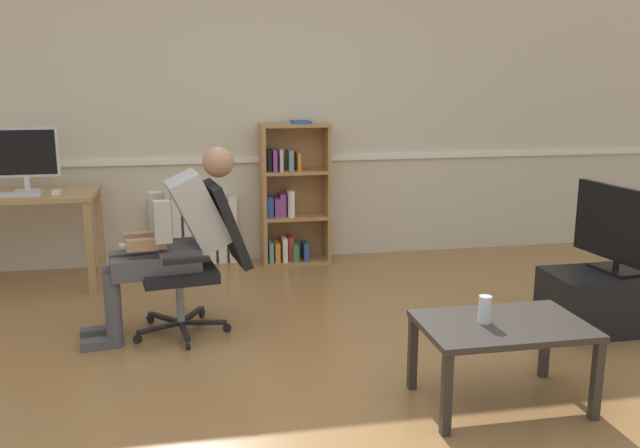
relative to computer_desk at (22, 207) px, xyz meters
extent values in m
plane|color=olive|center=(1.98, -2.15, -0.64)|extent=(18.00, 18.00, 0.00)
cube|color=beige|center=(1.98, 0.50, 0.71)|extent=(12.00, 0.10, 2.70)
cube|color=white|center=(1.98, 0.44, 0.28)|extent=(12.00, 0.03, 0.05)
cube|color=tan|center=(0.53, -0.29, -0.28)|extent=(0.06, 0.06, 0.72)
cube|color=tan|center=(0.53, 0.29, -0.28)|extent=(0.06, 0.06, 0.72)
cube|color=tan|center=(0.00, 0.00, 0.09)|extent=(1.14, 0.66, 0.04)
cube|color=silver|center=(0.04, 0.06, 0.12)|extent=(0.18, 0.14, 0.01)
cube|color=silver|center=(0.04, 0.08, 0.17)|extent=(0.04, 0.02, 0.10)
cube|color=silver|center=(0.04, 0.08, 0.42)|extent=(0.51, 0.02, 0.39)
cube|color=black|center=(0.04, 0.07, 0.42)|extent=(0.47, 0.00, 0.35)
cube|color=silver|center=(-0.01, -0.14, 0.12)|extent=(0.37, 0.12, 0.02)
cube|color=white|center=(0.29, -0.12, 0.13)|extent=(0.06, 0.10, 0.03)
cube|color=#AD7F4C|center=(1.93, 0.27, -0.02)|extent=(0.03, 0.28, 1.24)
cube|color=#AD7F4C|center=(2.49, 0.27, -0.02)|extent=(0.03, 0.28, 1.24)
cube|color=#AD7F4C|center=(2.21, 0.41, -0.02)|extent=(0.57, 0.02, 1.24)
cube|color=#AD7F4C|center=(2.21, 0.27, -0.63)|extent=(0.54, 0.28, 0.03)
cube|color=#AD7F4C|center=(2.21, 0.27, -0.22)|extent=(0.54, 0.28, 0.03)
cube|color=#AD7F4C|center=(2.21, 0.27, 0.18)|extent=(0.54, 0.28, 0.03)
cube|color=#AD7F4C|center=(2.21, 0.27, 0.59)|extent=(0.54, 0.28, 0.03)
cube|color=#6699A3|center=(1.98, 0.25, -0.53)|extent=(0.04, 0.19, 0.18)
cube|color=#2D519E|center=(1.98, 0.28, -0.12)|extent=(0.05, 0.19, 0.18)
cube|color=black|center=(1.98, 0.28, 0.29)|extent=(0.03, 0.19, 0.18)
cube|color=orange|center=(2.03, 0.25, -0.53)|extent=(0.04, 0.19, 0.17)
cube|color=#89428E|center=(2.04, 0.29, -0.13)|extent=(0.05, 0.19, 0.16)
cube|color=#89428E|center=(2.02, 0.25, 0.29)|extent=(0.03, 0.19, 0.19)
cube|color=white|center=(2.10, 0.26, -0.51)|extent=(0.04, 0.19, 0.21)
cube|color=#89428E|center=(2.09, 0.29, -0.11)|extent=(0.05, 0.19, 0.20)
cube|color=beige|center=(2.08, 0.26, 0.29)|extent=(0.03, 0.19, 0.19)
cube|color=red|center=(2.16, 0.29, -0.51)|extent=(0.04, 0.19, 0.21)
cube|color=white|center=(2.15, 0.28, -0.10)|extent=(0.03, 0.19, 0.23)
cube|color=#6699A3|center=(2.17, 0.29, 0.28)|extent=(0.04, 0.19, 0.18)
cube|color=#38844C|center=(2.20, 0.25, -0.54)|extent=(0.05, 0.19, 0.16)
cube|color=white|center=(2.17, 0.26, -0.09)|extent=(0.04, 0.19, 0.23)
cube|color=orange|center=(2.24, 0.28, 0.27)|extent=(0.03, 0.19, 0.15)
cube|color=#2D519E|center=(2.29, 0.25, -0.54)|extent=(0.04, 0.19, 0.16)
cube|color=#2D519E|center=(2.27, 0.27, 0.61)|extent=(0.16, 0.22, 0.02)
cube|color=white|center=(0.97, 0.39, -0.35)|extent=(0.07, 0.08, 0.60)
cube|color=white|center=(1.07, 0.39, -0.35)|extent=(0.07, 0.08, 0.60)
cube|color=white|center=(1.17, 0.39, -0.35)|extent=(0.07, 0.08, 0.60)
cube|color=white|center=(1.27, 0.39, -0.35)|extent=(0.07, 0.08, 0.60)
cube|color=white|center=(1.37, 0.39, -0.35)|extent=(0.07, 0.08, 0.60)
cube|color=white|center=(1.46, 0.39, -0.35)|extent=(0.07, 0.08, 0.60)
cube|color=white|center=(1.56, 0.39, -0.35)|extent=(0.07, 0.08, 0.60)
cube|color=white|center=(1.66, 0.39, -0.35)|extent=(0.07, 0.08, 0.60)
cube|color=black|center=(1.23, -1.41, -0.58)|extent=(0.08, 0.30, 0.02)
cylinder|color=black|center=(1.25, -1.55, -0.62)|extent=(0.03, 0.06, 0.06)
cube|color=black|center=(1.36, -1.28, -0.58)|extent=(0.30, 0.09, 0.02)
cylinder|color=black|center=(1.50, -1.31, -0.62)|extent=(0.06, 0.03, 0.06)
cube|color=black|center=(1.28, -1.12, -0.58)|extent=(0.17, 0.28, 0.02)
cylinder|color=black|center=(1.35, -0.99, -0.62)|extent=(0.05, 0.06, 0.06)
cube|color=black|center=(1.10, -1.15, -0.58)|extent=(0.24, 0.24, 0.02)
cylinder|color=black|center=(1.00, -1.04, -0.62)|extent=(0.05, 0.06, 0.06)
cube|color=black|center=(1.07, -1.32, -0.58)|extent=(0.28, 0.17, 0.02)
cylinder|color=black|center=(0.94, -1.39, -0.62)|extent=(0.06, 0.04, 0.06)
cylinder|color=gray|center=(1.21, -1.26, -0.42)|extent=(0.05, 0.05, 0.30)
cube|color=black|center=(1.21, -1.26, -0.23)|extent=(0.52, 0.52, 0.07)
cube|color=black|center=(1.53, -1.21, 0.07)|extent=(0.31, 0.47, 0.55)
cube|color=black|center=(1.19, -1.00, -0.09)|extent=(0.28, 0.08, 0.03)
cube|color=black|center=(1.27, -1.51, -0.09)|extent=(0.28, 0.08, 0.03)
cube|color=#4C4C51|center=(1.21, -1.26, -0.13)|extent=(0.31, 0.37, 0.14)
cube|color=#B2B2AD|center=(1.35, -1.24, 0.16)|extent=(0.43, 0.39, 0.52)
sphere|color=#A87A5B|center=(1.49, -1.22, 0.47)|extent=(0.20, 0.20, 0.20)
cube|color=white|center=(0.93, -1.30, -0.03)|extent=(0.15, 0.06, 0.02)
cube|color=#4C4C51|center=(0.99, -1.19, -0.16)|extent=(0.43, 0.19, 0.13)
cylinder|color=#4C4C51|center=(0.78, -1.22, -0.42)|extent=(0.10, 0.10, 0.46)
cube|color=#4C4C51|center=(0.68, -1.23, -0.61)|extent=(0.23, 0.12, 0.06)
cube|color=#4C4C51|center=(1.02, -1.39, -0.16)|extent=(0.43, 0.19, 0.13)
cylinder|color=#4C4C51|center=(0.81, -1.42, -0.42)|extent=(0.10, 0.10, 0.46)
cube|color=#4C4C51|center=(0.71, -1.43, -0.61)|extent=(0.23, 0.12, 0.06)
cube|color=#B2B2AD|center=(1.09, -1.11, 0.14)|extent=(0.11, 0.09, 0.26)
cube|color=#A87A5B|center=(1.00, -1.19, -0.01)|extent=(0.25, 0.10, 0.07)
cube|color=#B2B2AD|center=(1.13, -1.43, 0.14)|extent=(0.11, 0.09, 0.26)
cube|color=#A87A5B|center=(1.02, -1.38, -0.01)|extent=(0.25, 0.10, 0.07)
cube|color=black|center=(4.02, -1.73, -0.44)|extent=(0.90, 0.43, 0.40)
cube|color=black|center=(4.02, -1.73, -0.24)|extent=(0.24, 0.34, 0.02)
cylinder|color=black|center=(4.02, -1.73, -0.20)|extent=(0.04, 0.04, 0.05)
cube|color=black|center=(4.02, -1.73, 0.07)|extent=(0.14, 0.80, 0.49)
cube|color=#B7D1F9|center=(4.04, -1.73, 0.07)|extent=(0.10, 0.75, 0.45)
cube|color=#332D28|center=(2.44, -2.80, -0.44)|extent=(0.04, 0.04, 0.41)
cube|color=#332D28|center=(3.21, -2.80, -0.44)|extent=(0.04, 0.04, 0.41)
cube|color=#332D28|center=(3.21, -2.31, -0.44)|extent=(0.04, 0.04, 0.41)
cube|color=#332D28|center=(2.44, -2.31, -0.44)|extent=(0.04, 0.04, 0.41)
cube|color=#332D28|center=(2.82, -2.56, -0.22)|extent=(0.83, 0.55, 0.03)
cylinder|color=silver|center=(2.73, -2.54, -0.13)|extent=(0.07, 0.07, 0.14)
camera|label=1|loc=(1.32, -5.48, 1.00)|focal=37.49mm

